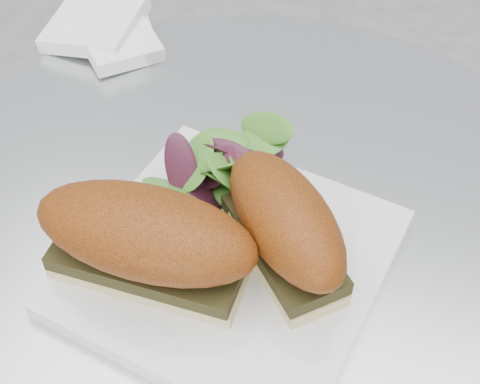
# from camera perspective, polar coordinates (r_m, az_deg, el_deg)

# --- Properties ---
(table) EXTENTS (0.70, 0.70, 0.73)m
(table) POSITION_cam_1_polar(r_m,az_deg,el_deg) (0.80, 0.47, -14.69)
(table) COLOR silver
(table) RESTS_ON ground
(plate) EXTENTS (0.28, 0.28, 0.02)m
(plate) POSITION_cam_1_polar(r_m,az_deg,el_deg) (0.56, -0.77, -5.95)
(plate) COLOR white
(plate) RESTS_ON table
(sandwich_left) EXTENTS (0.18, 0.08, 0.08)m
(sandwich_left) POSITION_cam_1_polar(r_m,az_deg,el_deg) (0.52, -8.00, -4.00)
(sandwich_left) COLOR tan
(sandwich_left) RESTS_ON plate
(sandwich_right) EXTENTS (0.15, 0.15, 0.08)m
(sandwich_right) POSITION_cam_1_polar(r_m,az_deg,el_deg) (0.52, 3.85, -2.82)
(sandwich_right) COLOR tan
(sandwich_right) RESTS_ON plate
(salad) EXTENTS (0.12, 0.12, 0.05)m
(salad) POSITION_cam_1_polar(r_m,az_deg,el_deg) (0.59, -1.07, 1.97)
(salad) COLOR #428C2E
(salad) RESTS_ON plate
(napkin) EXTENTS (0.17, 0.17, 0.02)m
(napkin) POSITION_cam_1_polar(r_m,az_deg,el_deg) (0.81, -11.18, 12.74)
(napkin) COLOR white
(napkin) RESTS_ON table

